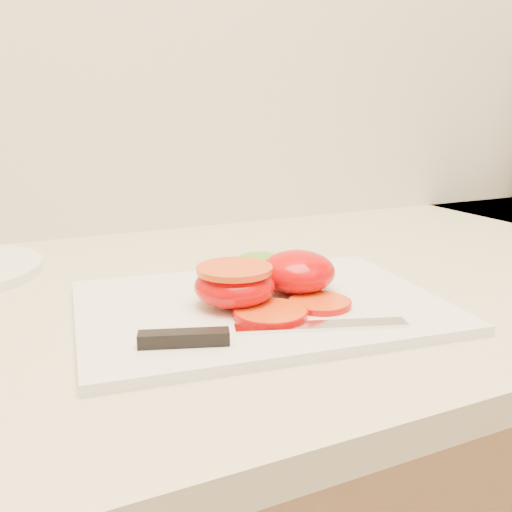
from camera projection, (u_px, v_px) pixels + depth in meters
name	position (u px, v px, depth m)	size (l,w,h in m)	color
cutting_board	(260.00, 306.00, 0.57)	(0.36, 0.26, 0.01)	white
tomato_half_dome	(297.00, 272.00, 0.60)	(0.08, 0.08, 0.04)	#DD0400
tomato_half_cut	(235.00, 284.00, 0.56)	(0.08, 0.08, 0.04)	#DD0400
tomato_slice_0	(270.00, 313.00, 0.53)	(0.07, 0.07, 0.01)	#F6560D
tomato_slice_1	(320.00, 303.00, 0.56)	(0.06, 0.06, 0.01)	#F6560D
lettuce_leaf_0	(263.00, 268.00, 0.65)	(0.10, 0.07, 0.02)	#61A12A
knife	(241.00, 333.00, 0.48)	(0.24, 0.07, 0.01)	silver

